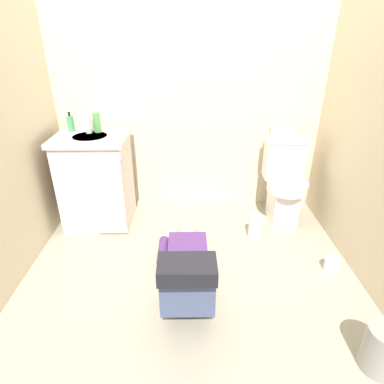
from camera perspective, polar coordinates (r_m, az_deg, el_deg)
name	(u,v)px	position (r m, az deg, el deg)	size (l,w,h in m)	color
ground_plane	(190,273)	(2.46, -0.27, -14.21)	(2.90, 3.13, 0.04)	#9E957E
wall_back	(189,80)	(2.99, -0.51, 19.16)	(2.56, 0.08, 2.40)	beige
toilet	(284,183)	(3.01, 16.00, 1.62)	(0.36, 0.46, 0.75)	white
vanity_cabinet	(97,180)	(2.95, -16.46, 2.08)	(0.60, 0.53, 0.82)	silver
faucet	(94,125)	(2.93, -16.97, 11.32)	(0.02, 0.02, 0.10)	silver
person_plumber	(187,268)	(2.20, -0.94, -13.34)	(0.38, 1.06, 0.52)	#512D6B
tissue_box	(283,133)	(2.93, 15.74, 10.05)	(0.22, 0.11, 0.10)	silver
soap_dispenser	(71,123)	(2.97, -20.70, 11.30)	(0.06, 0.06, 0.17)	#449562
bottle_white	(82,124)	(2.96, -18.83, 11.36)	(0.06, 0.06, 0.12)	white
bottle_clear	(88,123)	(2.86, -17.98, 11.62)	(0.05, 0.05, 0.18)	silver
bottle_green	(97,122)	(2.87, -16.50, 11.73)	(0.06, 0.06, 0.17)	#529D52
trash_can	(383,349)	(2.08, 30.77, -22.77)	(0.20, 0.20, 0.26)	gray
paper_towel_roll	(255,227)	(2.79, 11.09, -6.06)	(0.11, 0.11, 0.21)	white
toilet_paper_roll	(332,265)	(2.63, 23.53, -11.72)	(0.11, 0.11, 0.10)	white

